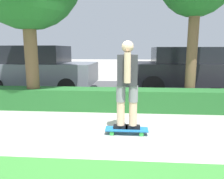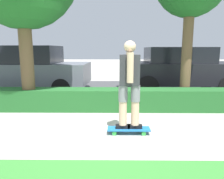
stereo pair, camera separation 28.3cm
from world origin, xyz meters
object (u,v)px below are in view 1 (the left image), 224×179
Objects in this scene: skateboard at (127,130)px; parked_car_middle at (187,69)px; skater_person at (127,83)px; parked_car_front at (40,68)px.

parked_car_middle is at bearing 62.73° from skateboard.
parked_car_middle is at bearing 62.73° from skater_person.
parked_car_front is (-3.22, 4.03, -0.10)m from skater_person.
skateboard is 0.49× the size of skater_person.
parked_car_front is at bearing 128.59° from skateboard.
skater_person reaches higher than skateboard.
parked_car_front is 0.96× the size of parked_car_middle.
parked_car_front is 5.26m from parked_car_middle.
skateboard is at bearing -50.23° from parked_car_front.
skateboard is 0.19× the size of parked_car_middle.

